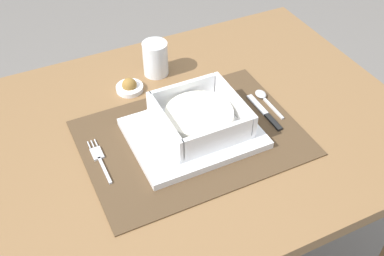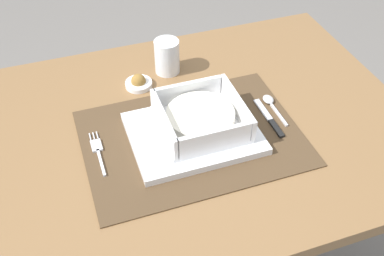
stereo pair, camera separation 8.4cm
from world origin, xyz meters
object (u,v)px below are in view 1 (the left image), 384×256
object	(u,v)px
fork	(99,157)
condiment_saucer	(130,87)
porridge_bowl	(200,117)
drinking_glass	(156,60)
spoon	(263,97)
butter_knife	(266,114)
dining_table	(193,157)

from	to	relation	value
fork	condiment_saucer	distance (m)	0.24
fork	porridge_bowl	bearing A→B (deg)	-1.31
drinking_glass	porridge_bowl	bearing A→B (deg)	-89.48
spoon	butter_knife	bearing A→B (deg)	-118.11
porridge_bowl	drinking_glass	bearing A→B (deg)	90.52
drinking_glass	spoon	bearing A→B (deg)	-48.32
porridge_bowl	butter_knife	bearing A→B (deg)	-7.07
condiment_saucer	spoon	bearing A→B (deg)	-32.30
porridge_bowl	butter_knife	distance (m)	0.16
porridge_bowl	fork	size ratio (longest dim) A/B	1.32
dining_table	drinking_glass	bearing A→B (deg)	89.95
dining_table	drinking_glass	distance (m)	0.26
dining_table	drinking_glass	xyz separation A→B (m)	(0.00, 0.22, 0.15)
porridge_bowl	spoon	size ratio (longest dim) A/B	1.58
dining_table	spoon	xyz separation A→B (m)	(0.19, 0.01, 0.11)
porridge_bowl	drinking_glass	world-z (taller)	drinking_glass
dining_table	porridge_bowl	size ratio (longest dim) A/B	5.57
spoon	drinking_glass	distance (m)	0.28
spoon	drinking_glass	world-z (taller)	drinking_glass
drinking_glass	dining_table	bearing A→B (deg)	-90.05
dining_table	porridge_bowl	world-z (taller)	porridge_bowl
dining_table	fork	size ratio (longest dim) A/B	7.37
drinking_glass	fork	bearing A→B (deg)	-134.20
dining_table	condiment_saucer	distance (m)	0.23
butter_knife	drinking_glass	distance (m)	0.31
spoon	butter_knife	xyz separation A→B (m)	(-0.03, -0.05, -0.00)
fork	butter_knife	xyz separation A→B (m)	(0.38, -0.03, 0.00)
dining_table	butter_knife	distance (m)	0.20
porridge_bowl	butter_knife	world-z (taller)	porridge_bowl
fork	butter_knife	distance (m)	0.38
spoon	condiment_saucer	xyz separation A→B (m)	(-0.27, 0.17, 0.00)
fork	condiment_saucer	bearing A→B (deg)	56.80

